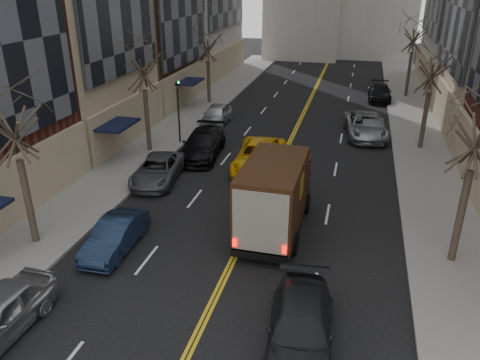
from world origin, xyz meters
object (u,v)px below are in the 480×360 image
(observer_sedan, at_px, (300,329))
(taxi, at_px, (260,157))
(ups_truck, at_px, (275,195))
(pedestrian, at_px, (247,183))

(observer_sedan, relative_size, taxi, 0.88)
(ups_truck, relative_size, taxi, 1.08)
(observer_sedan, relative_size, pedestrian, 3.05)
(pedestrian, bearing_deg, observer_sedan, -156.30)
(ups_truck, xyz_separation_m, pedestrian, (-2.00, 3.01, -0.93))
(ups_truck, xyz_separation_m, taxi, (-2.21, 6.97, -0.96))
(pedestrian, bearing_deg, ups_truck, -144.95)
(ups_truck, xyz_separation_m, observer_sedan, (2.16, -7.16, -1.05))
(observer_sedan, bearing_deg, ups_truck, 102.07)
(ups_truck, bearing_deg, taxi, 108.24)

